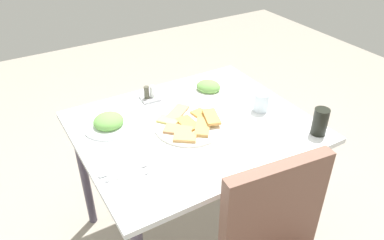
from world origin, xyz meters
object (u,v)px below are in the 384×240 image
object	(u,v)px
salad_plate_rice	(208,88)
paper_napkin	(125,174)
salad_plate_greens	(109,123)
condiment_caddy	(150,95)
pide_platter	(190,125)
spoon	(127,176)
fork	(123,170)
drinking_glass	(261,102)
soda_can	(320,122)
dining_table	(194,140)

from	to	relation	value
salad_plate_rice	paper_napkin	world-z (taller)	salad_plate_rice
salad_plate_greens	condiment_caddy	bearing A→B (deg)	-153.69
pide_platter	spoon	xyz separation A→B (m)	(0.37, 0.17, -0.01)
salad_plate_greens	salad_plate_rice	bearing A→B (deg)	-175.01
paper_napkin	spoon	world-z (taller)	spoon
spoon	condiment_caddy	distance (m)	0.59
paper_napkin	fork	world-z (taller)	fork
fork	condiment_caddy	world-z (taller)	condiment_caddy
drinking_glass	condiment_caddy	bearing A→B (deg)	-41.72
salad_plate_rice	fork	world-z (taller)	salad_plate_rice
drinking_glass	spoon	size ratio (longest dim) A/B	0.55
salad_plate_greens	drinking_glass	bearing A→B (deg)	160.72
soda_can	condiment_caddy	bearing A→B (deg)	-52.11
drinking_glass	condiment_caddy	size ratio (longest dim) A/B	0.93
soda_can	fork	bearing A→B (deg)	-13.34
paper_napkin	condiment_caddy	bearing A→B (deg)	-124.86
pide_platter	condiment_caddy	bearing A→B (deg)	-81.57
drinking_glass	fork	bearing A→B (deg)	6.46
dining_table	salad_plate_rice	world-z (taller)	salad_plate_rice
dining_table	spoon	xyz separation A→B (m)	(0.40, 0.17, 0.09)
pide_platter	soda_can	bearing A→B (deg)	144.20
dining_table	pide_platter	xyz separation A→B (m)	(0.02, 0.01, 0.10)
dining_table	condiment_caddy	distance (m)	0.34
dining_table	fork	distance (m)	0.43
pide_platter	dining_table	bearing A→B (deg)	-164.78
fork	paper_napkin	bearing A→B (deg)	99.27
soda_can	drinking_glass	bearing A→B (deg)	-71.81
pide_platter	fork	bearing A→B (deg)	19.52
pide_platter	salad_plate_rice	bearing A→B (deg)	-136.64
dining_table	soda_can	world-z (taller)	soda_can
salad_plate_greens	drinking_glass	size ratio (longest dim) A/B	2.54
salad_plate_greens	soda_can	size ratio (longest dim) A/B	1.90
salad_plate_rice	spoon	bearing A→B (deg)	32.98
soda_can	fork	world-z (taller)	soda_can
dining_table	paper_napkin	bearing A→B (deg)	21.56
salad_plate_greens	soda_can	distance (m)	0.93
dining_table	salad_plate_greens	xyz separation A→B (m)	(0.33, -0.18, 0.11)
salad_plate_rice	condiment_caddy	xyz separation A→B (m)	(0.30, -0.08, 0.00)
salad_plate_greens	salad_plate_rice	world-z (taller)	salad_plate_greens
salad_plate_greens	fork	bearing A→B (deg)	79.00
fork	condiment_caddy	size ratio (longest dim) A/B	1.92
soda_can	drinking_glass	size ratio (longest dim) A/B	1.34
drinking_glass	pide_platter	bearing A→B (deg)	-7.64
spoon	condiment_caddy	size ratio (longest dim) A/B	1.70
soda_can	paper_napkin	xyz separation A→B (m)	(0.83, -0.18, -0.06)
pide_platter	paper_napkin	size ratio (longest dim) A/B	2.49
dining_table	condiment_caddy	bearing A→B (deg)	-77.30
dining_table	fork	bearing A→B (deg)	19.27
pide_platter	soda_can	xyz separation A→B (m)	(-0.46, 0.33, 0.05)
fork	spoon	distance (m)	0.04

